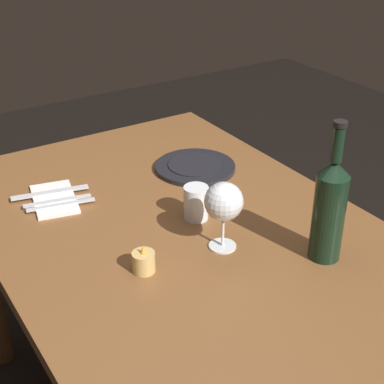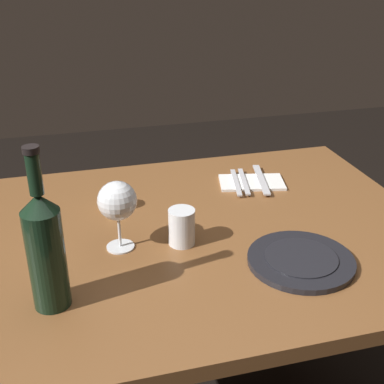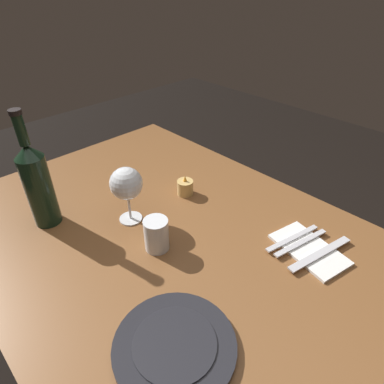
{
  "view_description": "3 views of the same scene",
  "coord_description": "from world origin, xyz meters",
  "px_view_note": "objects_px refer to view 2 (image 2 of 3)",
  "views": [
    {
      "loc": [
        -1.08,
        0.65,
        1.52
      ],
      "look_at": [
        -0.05,
        -0.01,
        0.85
      ],
      "focal_mm": 54.58,
      "sensor_mm": 36.0,
      "label": 1
    },
    {
      "loc": [
        -0.24,
        -1.07,
        1.39
      ],
      "look_at": [
        0.06,
        0.07,
        0.81
      ],
      "focal_mm": 47.56,
      "sensor_mm": 36.0,
      "label": 2
    },
    {
      "loc": [
        0.52,
        -0.43,
        1.35
      ],
      "look_at": [
        -0.03,
        0.11,
        0.82
      ],
      "focal_mm": 30.82,
      "sensor_mm": 36.0,
      "label": 3
    }
  ],
  "objects_px": {
    "dinner_plate": "(301,260)",
    "fork_inner": "(244,181)",
    "folded_napkin": "(252,182)",
    "fork_outer": "(236,182)",
    "water_tumbler": "(182,228)",
    "wine_bottle": "(45,248)",
    "wine_glass_left": "(117,202)",
    "votive_candle": "(116,200)",
    "table_knife": "(261,179)"
  },
  "relations": [
    {
      "from": "folded_napkin",
      "to": "dinner_plate",
      "type": "bearing_deg",
      "value": -96.03
    },
    {
      "from": "folded_napkin",
      "to": "fork_outer",
      "type": "height_order",
      "value": "fork_outer"
    },
    {
      "from": "wine_bottle",
      "to": "dinner_plate",
      "type": "bearing_deg",
      "value": 0.56
    },
    {
      "from": "votive_candle",
      "to": "fork_outer",
      "type": "height_order",
      "value": "votive_candle"
    },
    {
      "from": "wine_glass_left",
      "to": "fork_inner",
      "type": "bearing_deg",
      "value": 32.4
    },
    {
      "from": "water_tumbler",
      "to": "fork_inner",
      "type": "distance_m",
      "value": 0.38
    },
    {
      "from": "votive_candle",
      "to": "water_tumbler",
      "type": "bearing_deg",
      "value": -59.75
    },
    {
      "from": "folded_napkin",
      "to": "table_knife",
      "type": "bearing_deg",
      "value": 0.0
    },
    {
      "from": "wine_glass_left",
      "to": "folded_napkin",
      "type": "bearing_deg",
      "value": 30.87
    },
    {
      "from": "dinner_plate",
      "to": "fork_outer",
      "type": "height_order",
      "value": "dinner_plate"
    },
    {
      "from": "wine_glass_left",
      "to": "fork_inner",
      "type": "height_order",
      "value": "wine_glass_left"
    },
    {
      "from": "wine_glass_left",
      "to": "votive_candle",
      "type": "relative_size",
      "value": 2.53
    },
    {
      "from": "wine_glass_left",
      "to": "wine_bottle",
      "type": "bearing_deg",
      "value": -132.03
    },
    {
      "from": "folded_napkin",
      "to": "fork_inner",
      "type": "xyz_separation_m",
      "value": [
        -0.03,
        0.0,
        0.01
      ]
    },
    {
      "from": "folded_napkin",
      "to": "fork_outer",
      "type": "xyz_separation_m",
      "value": [
        -0.05,
        0.0,
        0.01
      ]
    },
    {
      "from": "dinner_plate",
      "to": "fork_outer",
      "type": "relative_size",
      "value": 1.35
    },
    {
      "from": "wine_glass_left",
      "to": "folded_napkin",
      "type": "xyz_separation_m",
      "value": [
        0.43,
        0.26,
        -0.12
      ]
    },
    {
      "from": "dinner_plate",
      "to": "wine_bottle",
      "type": "bearing_deg",
      "value": -179.44
    },
    {
      "from": "water_tumbler",
      "to": "folded_napkin",
      "type": "bearing_deg",
      "value": 44.08
    },
    {
      "from": "wine_bottle",
      "to": "table_knife",
      "type": "relative_size",
      "value": 1.6
    },
    {
      "from": "water_tumbler",
      "to": "fork_outer",
      "type": "relative_size",
      "value": 0.5
    },
    {
      "from": "fork_inner",
      "to": "wine_glass_left",
      "type": "bearing_deg",
      "value": -147.6
    },
    {
      "from": "votive_candle",
      "to": "folded_napkin",
      "type": "xyz_separation_m",
      "value": [
        0.41,
        0.05,
        -0.02
      ]
    },
    {
      "from": "votive_candle",
      "to": "fork_outer",
      "type": "bearing_deg",
      "value": 8.29
    },
    {
      "from": "votive_candle",
      "to": "folded_napkin",
      "type": "relative_size",
      "value": 0.32
    },
    {
      "from": "table_knife",
      "to": "wine_glass_left",
      "type": "bearing_deg",
      "value": -150.81
    },
    {
      "from": "votive_candle",
      "to": "folded_napkin",
      "type": "distance_m",
      "value": 0.42
    },
    {
      "from": "wine_bottle",
      "to": "folded_napkin",
      "type": "height_order",
      "value": "wine_bottle"
    },
    {
      "from": "dinner_plate",
      "to": "wine_glass_left",
      "type": "bearing_deg",
      "value": 156.13
    },
    {
      "from": "folded_napkin",
      "to": "fork_inner",
      "type": "relative_size",
      "value": 1.17
    },
    {
      "from": "wine_glass_left",
      "to": "folded_napkin",
      "type": "height_order",
      "value": "wine_glass_left"
    },
    {
      "from": "water_tumbler",
      "to": "votive_candle",
      "type": "relative_size",
      "value": 1.34
    },
    {
      "from": "table_knife",
      "to": "water_tumbler",
      "type": "bearing_deg",
      "value": -138.78
    },
    {
      "from": "wine_glass_left",
      "to": "water_tumbler",
      "type": "bearing_deg",
      "value": -7.34
    },
    {
      "from": "dinner_plate",
      "to": "folded_napkin",
      "type": "xyz_separation_m",
      "value": [
        0.04,
        0.43,
        -0.0
      ]
    },
    {
      "from": "wine_bottle",
      "to": "water_tumbler",
      "type": "bearing_deg",
      "value": 27.33
    },
    {
      "from": "wine_glass_left",
      "to": "dinner_plate",
      "type": "bearing_deg",
      "value": -23.87
    },
    {
      "from": "wine_glass_left",
      "to": "fork_inner",
      "type": "distance_m",
      "value": 0.49
    },
    {
      "from": "wine_glass_left",
      "to": "fork_inner",
      "type": "xyz_separation_m",
      "value": [
        0.4,
        0.26,
        -0.11
      ]
    },
    {
      "from": "wine_glass_left",
      "to": "water_tumbler",
      "type": "distance_m",
      "value": 0.17
    },
    {
      "from": "folded_napkin",
      "to": "fork_outer",
      "type": "bearing_deg",
      "value": 180.0
    },
    {
      "from": "wine_bottle",
      "to": "folded_napkin",
      "type": "relative_size",
      "value": 1.6
    },
    {
      "from": "water_tumbler",
      "to": "table_knife",
      "type": "bearing_deg",
      "value": 41.22
    },
    {
      "from": "dinner_plate",
      "to": "fork_inner",
      "type": "relative_size",
      "value": 1.35
    },
    {
      "from": "fork_inner",
      "to": "wine_bottle",
      "type": "bearing_deg",
      "value": -142.47
    },
    {
      "from": "votive_candle",
      "to": "dinner_plate",
      "type": "relative_size",
      "value": 0.28
    },
    {
      "from": "wine_bottle",
      "to": "fork_outer",
      "type": "height_order",
      "value": "wine_bottle"
    },
    {
      "from": "votive_candle",
      "to": "fork_inner",
      "type": "height_order",
      "value": "votive_candle"
    },
    {
      "from": "water_tumbler",
      "to": "votive_candle",
      "type": "distance_m",
      "value": 0.26
    },
    {
      "from": "water_tumbler",
      "to": "folded_napkin",
      "type": "distance_m",
      "value": 0.4
    }
  ]
}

